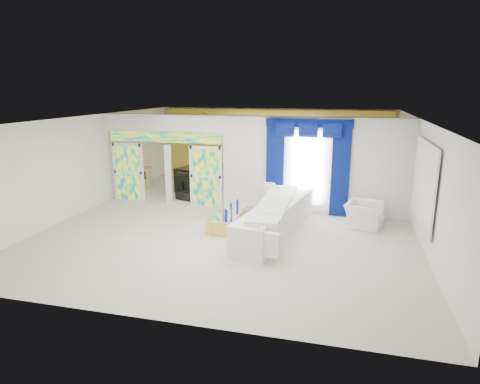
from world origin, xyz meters
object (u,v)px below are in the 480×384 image
(white_sofa, at_px, (276,220))
(grand_piano, at_px, (203,178))
(armchair, at_px, (364,214))
(coffee_table, at_px, (230,220))
(console_table, at_px, (278,208))

(white_sofa, height_order, grand_piano, grand_piano)
(armchair, distance_m, grand_piano, 6.64)
(coffee_table, relative_size, console_table, 1.52)
(coffee_table, distance_m, console_table, 1.86)
(console_table, bearing_deg, coffee_table, -127.95)
(console_table, bearing_deg, white_sofa, -83.41)
(white_sofa, relative_size, grand_piano, 2.31)
(armchair, relative_size, grand_piano, 0.60)
(white_sofa, relative_size, coffee_table, 2.29)
(white_sofa, height_order, coffee_table, white_sofa)
(white_sofa, xyz_separation_m, console_table, (-0.20, 1.77, -0.20))
(white_sofa, xyz_separation_m, grand_piano, (-3.57, 4.29, 0.06))
(armchair, bearing_deg, coffee_table, 118.89)
(coffee_table, bearing_deg, white_sofa, -12.53)
(coffee_table, bearing_deg, armchair, 14.52)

